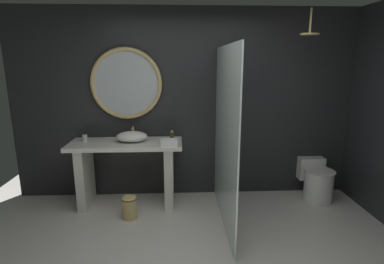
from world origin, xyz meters
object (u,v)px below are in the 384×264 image
Objects in this scene: rain_shower_head at (310,32)px; folded_hand_towel at (169,142)px; vessel_sink at (132,136)px; soap_dispenser at (172,137)px; waste_bin at (129,207)px; toilet at (316,181)px; round_wall_mirror at (126,84)px; tumbler_cup at (85,138)px.

rain_shower_head is 2.13m from folded_hand_towel.
vessel_sink is 1.93× the size of folded_hand_towel.
soap_dispenser is 0.51× the size of rain_shower_head.
waste_bin is at bearing -174.18° from rain_shower_head.
vessel_sink is 2.53m from rain_shower_head.
rain_shower_head is 0.52× the size of toilet.
soap_dispenser is at bearing -26.98° from round_wall_mirror.
tumbler_cup is 3.21m from toilet.
soap_dispenser is at bearing -7.58° from vessel_sink.
tumbler_cup is at bearing 143.25° from waste_bin.
rain_shower_head reaches higher than tumbler_cup.
vessel_sink is 0.54m from folded_hand_towel.
folded_hand_towel is at bearing -12.46° from tumbler_cup.
toilet is at bearing 1.89° from soap_dispenser.
round_wall_mirror is 4.58× the size of folded_hand_towel.
rain_shower_head reaches higher than round_wall_mirror.
folded_hand_towel is (0.57, -0.45, -0.70)m from round_wall_mirror.
waste_bin is at bearing -83.53° from round_wall_mirror.
vessel_sink is 0.68× the size of toilet.
vessel_sink is at bearing -72.07° from round_wall_mirror.
tumbler_cup reaches higher than waste_bin.
vessel_sink reaches higher than soap_dispenser.
vessel_sink is 0.71m from round_wall_mirror.
toilet is at bearing 29.52° from rain_shower_head.
toilet is at bearing -5.30° from round_wall_mirror.
tumbler_cup reaches higher than toilet.
toilet is 2.84× the size of folded_hand_towel.
round_wall_mirror reaches higher than waste_bin.
soap_dispenser is (1.15, -0.10, 0.02)m from tumbler_cup.
round_wall_mirror is at bearing 153.02° from soap_dispenser.
soap_dispenser reaches higher than waste_bin.
vessel_sink reaches higher than toilet.
folded_hand_towel is at bearing -179.78° from rain_shower_head.
folded_hand_towel is (1.11, -0.25, -0.01)m from tumbler_cup.
soap_dispenser is at bearing 76.37° from folded_hand_towel.
tumbler_cup is at bearing 175.02° from soap_dispenser.
round_wall_mirror reaches higher than toilet.
toilet is (0.36, 0.21, -1.96)m from rain_shower_head.
round_wall_mirror is 1.60m from waste_bin.
toilet is at bearing 9.55° from waste_bin.
rain_shower_head is at bearing -5.52° from vessel_sink.
soap_dispenser is 0.95m from round_wall_mirror.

